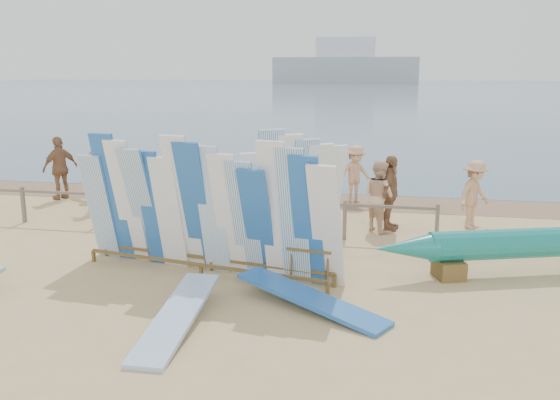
% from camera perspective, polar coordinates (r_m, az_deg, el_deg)
% --- Properties ---
extents(ground, '(160.00, 160.00, 0.00)m').
position_cam_1_polar(ground, '(11.69, -15.31, -6.63)').
color(ground, tan).
rests_on(ground, ground).
extents(ocean, '(320.00, 240.00, 0.02)m').
position_cam_1_polar(ocean, '(137.99, 9.33, 10.57)').
color(ocean, '#44627A').
rests_on(ocean, ground).
extents(wet_sand_strip, '(40.00, 2.60, 0.01)m').
position_cam_1_polar(wet_sand_strip, '(18.17, -5.23, 0.48)').
color(wet_sand_strip, '#84654A').
rests_on(wet_sand_strip, ground).
extents(distant_ship, '(45.00, 8.00, 14.00)m').
position_cam_1_polar(distant_ship, '(190.62, 6.30, 12.68)').
color(distant_ship, '#999EA3').
rests_on(distant_ship, ocean).
extents(fence, '(12.08, 0.08, 0.90)m').
position_cam_1_polar(fence, '(14.16, -10.08, -0.44)').
color(fence, '#716356').
rests_on(fence, ground).
extents(main_surfboard_rack, '(5.23, 1.59, 2.61)m').
position_cam_1_polar(main_surfboard_rack, '(10.91, -7.25, -1.25)').
color(main_surfboard_rack, brown).
rests_on(main_surfboard_rack, ground).
extents(side_surfboard_rack, '(2.22, 1.79, 2.64)m').
position_cam_1_polar(side_surfboard_rack, '(11.89, 0.98, 0.06)').
color(side_surfboard_rack, brown).
rests_on(side_surfboard_rack, ground).
extents(outrigger_canoe, '(6.04, 2.52, 0.88)m').
position_cam_1_polar(outrigger_canoe, '(11.97, 23.51, -3.96)').
color(outrigger_canoe, brown).
rests_on(outrigger_canoe, ground).
extents(vendor_table, '(0.87, 0.67, 1.07)m').
position_cam_1_polar(vendor_table, '(10.67, 3.16, -6.00)').
color(vendor_table, brown).
rests_on(vendor_table, ground).
extents(flat_board_d, '(2.64, 1.76, 0.37)m').
position_cam_1_polar(flat_board_d, '(9.57, 2.97, -10.47)').
color(flat_board_d, '#235EB0').
rests_on(flat_board_d, ground).
extents(flat_board_b, '(0.64, 2.71, 0.37)m').
position_cam_1_polar(flat_board_b, '(9.08, -9.85, -11.97)').
color(flat_board_b, '#8BB3DE').
rests_on(flat_board_b, ground).
extents(beach_chair_left, '(0.62, 0.64, 0.86)m').
position_cam_1_polar(beach_chair_left, '(14.48, -4.25, -1.54)').
color(beach_chair_left, red).
rests_on(beach_chair_left, ground).
extents(beach_chair_right, '(0.63, 0.65, 0.89)m').
position_cam_1_polar(beach_chair_right, '(14.35, -2.99, -1.61)').
color(beach_chair_right, red).
rests_on(beach_chair_right, ground).
extents(stroller, '(0.76, 0.95, 1.16)m').
position_cam_1_polar(stroller, '(14.83, -1.80, -0.32)').
color(stroller, red).
rests_on(stroller, ground).
extents(beachgoer_11, '(1.70, 0.61, 1.82)m').
position_cam_1_polar(beachgoer_11, '(18.56, -16.66, 3.11)').
color(beachgoer_11, beige).
rests_on(beachgoer_11, ground).
extents(beachgoer_extra_1, '(0.94, 1.18, 1.85)m').
position_cam_1_polar(beachgoer_extra_1, '(18.56, -20.39, 2.91)').
color(beachgoer_extra_1, '#8C6042').
rests_on(beachgoer_extra_1, ground).
extents(beachgoer_6, '(0.42, 0.81, 1.62)m').
position_cam_1_polar(beachgoer_6, '(14.51, 4.53, 0.75)').
color(beachgoer_6, tan).
rests_on(beachgoer_6, ground).
extents(beachgoer_9, '(1.13, 0.97, 1.66)m').
position_cam_1_polar(beachgoer_9, '(17.06, 7.25, 2.49)').
color(beachgoer_9, tan).
rests_on(beachgoer_9, ground).
extents(beachgoer_2, '(0.79, 0.87, 1.65)m').
position_cam_1_polar(beachgoer_2, '(16.71, -17.39, 1.81)').
color(beachgoer_2, beige).
rests_on(beachgoer_2, ground).
extents(beachgoer_extra_0, '(1.00, 1.11, 1.65)m').
position_cam_1_polar(beachgoer_extra_0, '(14.84, 18.21, 0.50)').
color(beachgoer_extra_0, tan).
rests_on(beachgoer_extra_0, ground).
extents(beachgoer_4, '(1.14, 0.81, 1.79)m').
position_cam_1_polar(beachgoer_4, '(15.57, -10.05, 1.70)').
color(beachgoer_4, '#8C6042').
rests_on(beachgoer_4, ground).
extents(beachgoer_8, '(0.83, 0.88, 1.69)m').
position_cam_1_polar(beachgoer_8, '(14.07, 9.53, 0.39)').
color(beachgoer_8, beige).
rests_on(beachgoer_8, ground).
extents(beachgoer_10, '(0.64, 1.11, 1.78)m').
position_cam_1_polar(beachgoer_10, '(14.21, 10.53, 0.66)').
color(beachgoer_10, '#8C6042').
rests_on(beachgoer_10, ground).
extents(beachgoer_3, '(1.24, 0.94, 1.78)m').
position_cam_1_polar(beachgoer_3, '(16.74, -8.19, 2.49)').
color(beachgoer_3, tan).
rests_on(beachgoer_3, ground).
extents(beachgoer_7, '(0.75, 0.64, 1.80)m').
position_cam_1_polar(beachgoer_7, '(15.36, 3.07, 1.76)').
color(beachgoer_7, '#8C6042').
rests_on(beachgoer_7, ground).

